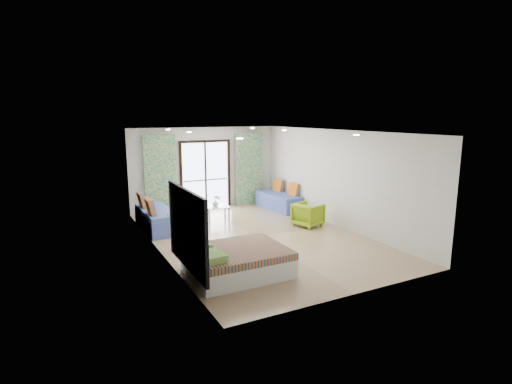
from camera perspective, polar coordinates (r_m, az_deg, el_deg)
name	(u,v)px	position (r m, az deg, el deg)	size (l,w,h in m)	color
floor	(257,237)	(10.35, 0.12, -6.45)	(5.00, 7.50, 0.01)	#917557
ceiling	(257,131)	(9.88, 0.13, 8.65)	(5.00, 7.50, 0.01)	silver
wall_back	(205,168)	(13.43, -7.29, 3.41)	(5.00, 0.01, 2.70)	silver
wall_front	(359,220)	(7.00, 14.47, -3.89)	(5.00, 0.01, 2.70)	silver
wall_left	(158,195)	(9.17, -13.87, -0.36)	(0.01, 7.50, 2.70)	silver
wall_right	(336,178)	(11.39, 11.36, 1.92)	(0.01, 7.50, 2.70)	silver
balcony_door	(205,171)	(13.42, -7.24, 3.01)	(1.76, 0.08, 2.28)	black
balcony_rail	(206,180)	(13.47, -7.22, 1.71)	(1.52, 0.03, 0.04)	#595451
curtain_left	(160,175)	(12.83, -13.52, 2.39)	(1.00, 0.10, 2.50)	silver
curtain_right	(249,169)	(13.89, -1.00, 3.33)	(1.00, 0.10, 2.50)	silver
downlight_a	(240,138)	(7.48, -2.34, 7.65)	(0.12, 0.12, 0.02)	#FFE0B2
downlight_b	(356,135)	(9.02, 14.15, 7.91)	(0.12, 0.12, 0.02)	#FFE0B2
downlight_c	(189,132)	(10.27, -9.53, 8.43)	(0.12, 0.12, 0.02)	#FFE0B2
downlight_d	(284,130)	(11.44, 4.08, 8.80)	(0.12, 0.12, 0.02)	#FFE0B2
downlight_e	(168,130)	(12.19, -12.47, 8.70)	(0.12, 0.12, 0.02)	#FFE0B2
downlight_f	(253,128)	(13.19, -0.50, 9.12)	(0.12, 0.12, 0.02)	#FFE0B2
headboard	(187,229)	(7.41, -9.86, -5.27)	(0.06, 2.10, 1.50)	black
switch_plate	(168,214)	(8.57, -12.46, -3.14)	(0.02, 0.10, 0.10)	silver
bed	(236,261)	(7.99, -2.83, -9.79)	(1.88, 1.54, 0.65)	silver
daybed_left	(156,218)	(11.28, -14.03, -3.68)	(0.81, 2.02, 0.99)	#4457A2
daybed_right	(280,200)	(13.33, 3.39, -1.22)	(0.85, 1.92, 0.93)	#4457A2
coffee_table	(217,207)	(11.90, -5.56, -2.22)	(0.79, 0.79, 0.77)	silver
vase	(215,203)	(11.82, -5.83, -1.60)	(0.19, 0.20, 0.19)	white
armchair	(308,213)	(11.37, 7.45, -3.05)	(0.70, 0.66, 0.72)	#8AAF16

